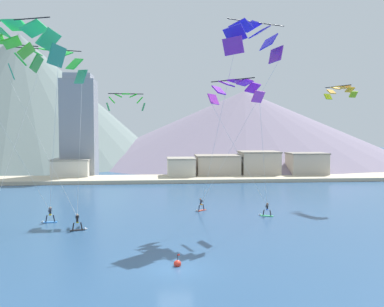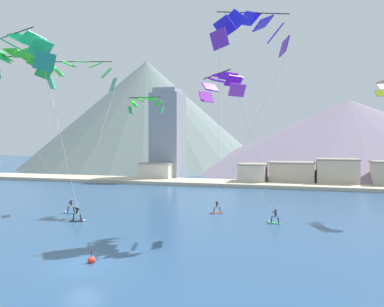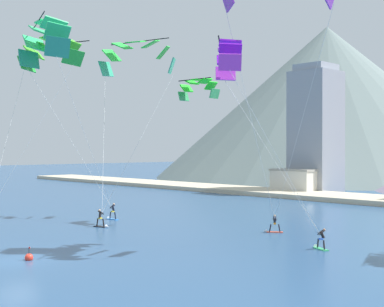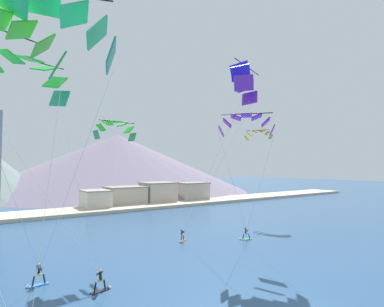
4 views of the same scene
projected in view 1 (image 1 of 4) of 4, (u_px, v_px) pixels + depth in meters
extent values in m
plane|color=navy|center=(176.00, 269.00, 30.95)|extent=(400.00, 400.00, 0.00)
cube|color=#E54C33|center=(201.00, 210.00, 53.16)|extent=(1.40, 1.24, 0.07)
cylinder|color=black|center=(204.00, 207.00, 53.41)|extent=(0.24, 0.23, 0.67)
cylinder|color=black|center=(199.00, 208.00, 52.86)|extent=(0.24, 0.23, 0.67)
cube|color=orange|center=(201.00, 204.00, 53.12)|extent=(0.34, 0.36, 0.12)
cylinder|color=black|center=(201.00, 202.00, 53.15)|extent=(0.37, 0.40, 0.57)
cylinder|color=black|center=(202.00, 201.00, 53.14)|extent=(0.36, 0.43, 0.37)
cylinder|color=black|center=(201.00, 201.00, 52.99)|extent=(0.36, 0.43, 0.37)
cylinder|color=black|center=(203.00, 201.00, 52.94)|extent=(0.43, 0.35, 0.03)
sphere|color=tan|center=(200.00, 199.00, 53.20)|extent=(0.21, 0.21, 0.21)
cone|color=white|center=(196.00, 211.00, 52.56)|extent=(0.46, 0.47, 0.36)
cube|color=black|center=(77.00, 230.00, 42.78)|extent=(1.50, 0.73, 0.07)
cylinder|color=black|center=(73.00, 226.00, 42.64)|extent=(0.27, 0.17, 0.74)
cylinder|color=black|center=(81.00, 226.00, 42.87)|extent=(0.27, 0.17, 0.74)
cube|color=yellow|center=(77.00, 222.00, 42.73)|extent=(0.29, 0.35, 0.12)
cylinder|color=black|center=(77.00, 219.00, 42.67)|extent=(0.28, 0.36, 0.62)
cylinder|color=black|center=(76.00, 217.00, 42.72)|extent=(0.19, 0.54, 0.41)
cylinder|color=black|center=(78.00, 217.00, 42.79)|extent=(0.19, 0.54, 0.41)
cylinder|color=black|center=(77.00, 217.00, 42.92)|extent=(0.52, 0.14, 0.03)
sphere|color=tan|center=(77.00, 215.00, 42.57)|extent=(0.23, 0.23, 0.23)
cone|color=white|center=(86.00, 229.00, 43.03)|extent=(0.37, 0.41, 0.36)
cube|color=#33B266|center=(267.00, 216.00, 49.82)|extent=(1.49, 0.99, 0.07)
cylinder|color=black|center=(270.00, 213.00, 49.67)|extent=(0.25, 0.19, 0.68)
cylinder|color=black|center=(264.00, 212.00, 49.93)|extent=(0.25, 0.19, 0.68)
cube|color=blue|center=(267.00, 210.00, 49.78)|extent=(0.31, 0.35, 0.12)
cylinder|color=black|center=(267.00, 207.00, 49.86)|extent=(0.36, 0.47, 0.57)
cylinder|color=black|center=(268.00, 206.00, 49.72)|extent=(0.27, 0.47, 0.37)
cylinder|color=black|center=(266.00, 205.00, 49.80)|extent=(0.27, 0.47, 0.37)
cylinder|color=black|center=(267.00, 206.00, 49.59)|extent=(0.49, 0.24, 0.03)
sphere|color=#9E7051|center=(267.00, 204.00, 50.00)|extent=(0.21, 0.21, 0.21)
cone|color=white|center=(260.00, 215.00, 50.10)|extent=(0.42, 0.45, 0.36)
cube|color=#337FDB|center=(50.00, 222.00, 46.41)|extent=(1.47, 0.56, 0.07)
cylinder|color=black|center=(54.00, 218.00, 46.46)|extent=(0.26, 0.14, 0.74)
cylinder|color=black|center=(46.00, 219.00, 46.32)|extent=(0.26, 0.14, 0.74)
cube|color=yellow|center=(50.00, 215.00, 46.37)|extent=(0.26, 0.33, 0.12)
cylinder|color=black|center=(50.00, 212.00, 46.41)|extent=(0.25, 0.37, 0.63)
cylinder|color=black|center=(51.00, 210.00, 46.32)|extent=(0.13, 0.54, 0.41)
cylinder|color=black|center=(49.00, 210.00, 46.28)|extent=(0.13, 0.54, 0.41)
cylinder|color=black|center=(50.00, 211.00, 46.13)|extent=(0.52, 0.08, 0.03)
sphere|color=tan|center=(50.00, 208.00, 46.48)|extent=(0.23, 0.23, 0.23)
cone|color=white|center=(42.00, 222.00, 46.26)|extent=(0.33, 0.38, 0.36)
cube|color=purple|center=(276.00, 55.00, 48.83)|extent=(1.30, 2.32, 1.87)
cube|color=#3124DE|center=(269.00, 42.00, 48.50)|extent=(1.89, 2.63, 1.80)
cube|color=#3124DE|center=(260.00, 32.00, 47.73)|extent=(2.37, 2.75, 1.40)
cube|color=#3124DE|center=(250.00, 27.00, 46.66)|extent=(2.66, 2.71, 0.75)
cube|color=#3124DE|center=(241.00, 27.00, 45.47)|extent=(2.73, 2.47, 1.40)
cube|color=#3124DE|center=(235.00, 34.00, 44.38)|extent=(2.59, 2.08, 1.80)
cube|color=purple|center=(233.00, 46.00, 43.60)|extent=(2.20, 1.61, 1.87)
cylinder|color=black|center=(257.00, 23.00, 45.98)|extent=(6.93, 2.86, 0.10)
cylinder|color=silver|center=(239.00, 134.00, 50.87)|extent=(8.28, 3.98, 16.64)
cylinder|color=silver|center=(217.00, 135.00, 48.15)|extent=(2.22, 8.91, 16.64)
cube|color=#30A97F|center=(11.00, 72.00, 47.33)|extent=(1.19, 2.17, 1.86)
cube|color=#24D73B|center=(20.00, 59.00, 47.48)|extent=(1.79, 2.42, 1.68)
cube|color=#24D73B|center=(34.00, 51.00, 48.03)|extent=(2.25, 2.53, 1.22)
cube|color=#24D73B|center=(49.00, 50.00, 48.89)|extent=(2.49, 2.54, 0.55)
cube|color=#24D73B|center=(63.00, 54.00, 49.92)|extent=(2.53, 2.41, 1.22)
cube|color=#24D73B|center=(74.00, 64.00, 50.94)|extent=(2.32, 2.15, 1.68)
cube|color=#30A97F|center=(81.00, 77.00, 51.79)|extent=(1.88, 1.82, 1.86)
cylinder|color=black|center=(47.00, 49.00, 49.58)|extent=(7.60, 2.32, 0.10)
cylinder|color=silver|center=(42.00, 145.00, 45.17)|extent=(8.27, 6.11, 14.37)
cylinder|color=silver|center=(80.00, 144.00, 47.51)|extent=(1.02, 10.16, 14.37)
cube|color=#BB38C7|center=(258.00, 97.00, 42.03)|extent=(1.61, 1.48, 1.17)
cube|color=#7814C9|center=(253.00, 88.00, 42.45)|extent=(1.83, 1.73, 0.99)
cube|color=#7814C9|center=(245.00, 82.00, 43.06)|extent=(1.94, 1.90, 0.66)
cube|color=#7814C9|center=(236.00, 81.00, 43.77)|extent=(1.95, 1.95, 0.24)
cube|color=#7814C9|center=(227.00, 84.00, 44.47)|extent=(1.89, 1.95, 0.66)
cube|color=#7814C9|center=(219.00, 90.00, 45.07)|extent=(1.72, 1.83, 0.99)
cube|color=#BB38C7|center=(213.00, 99.00, 45.49)|extent=(1.46, 1.62, 1.17)
cylinder|color=black|center=(232.00, 80.00, 43.22)|extent=(3.74, 4.27, 0.10)
cylinder|color=silver|center=(264.00, 158.00, 45.75)|extent=(2.70, 6.88, 11.58)
cylinder|color=silver|center=(240.00, 157.00, 47.61)|extent=(6.90, 2.78, 11.58)
cube|color=#48CA28|center=(12.00, 43.00, 40.43)|extent=(1.69, 2.35, 1.05)
cube|color=#48CA28|center=(26.00, 51.00, 40.65)|extent=(1.31, 2.32, 1.43)
cube|color=green|center=(37.00, 63.00, 40.73)|extent=(0.81, 2.25, 1.62)
cylinder|color=silver|center=(14.00, 147.00, 37.28)|extent=(2.73, 7.51, 14.36)
cube|color=#218D70|center=(57.00, 56.00, 37.75)|extent=(1.37, 2.19, 1.89)
cube|color=#2ACC6C|center=(49.00, 39.00, 38.02)|extent=(1.91, 2.30, 1.73)
cube|color=#2ACC6C|center=(34.00, 29.00, 38.26)|extent=(2.18, 2.39, 1.26)
cube|color=#2ACC6C|center=(16.00, 25.00, 38.41)|extent=(2.11, 2.43, 0.56)
cylinder|color=black|center=(11.00, 20.00, 37.43)|extent=(7.35, 2.78, 0.10)
cylinder|color=silver|center=(54.00, 145.00, 41.87)|extent=(2.92, 8.03, 14.46)
cylinder|color=silver|center=(13.00, 145.00, 42.12)|extent=(5.25, 6.81, 14.46)
cube|color=#A0C414|center=(353.00, 94.00, 57.40)|extent=(1.31, 0.99, 0.86)
cube|color=orange|center=(350.00, 90.00, 57.90)|extent=(1.38, 1.19, 0.69)
cube|color=orange|center=(345.00, 87.00, 58.57)|extent=(1.43, 1.29, 0.43)
cube|color=orange|center=(341.00, 87.00, 59.35)|extent=(1.43, 1.31, 0.13)
cube|color=orange|center=(336.00, 88.00, 60.14)|extent=(1.42, 1.30, 0.43)
cube|color=orange|center=(331.00, 92.00, 60.86)|extent=(1.38, 1.20, 0.69)
cube|color=#A0C414|center=(328.00, 97.00, 61.43)|extent=(1.30, 1.02, 0.86)
cylinder|color=black|center=(338.00, 86.00, 59.11)|extent=(1.86, 4.43, 0.10)
cube|color=#339F57|center=(143.00, 107.00, 51.52)|extent=(0.53, 1.31, 0.96)
cube|color=#1CE61F|center=(140.00, 100.00, 51.38)|extent=(0.84, 1.33, 0.83)
cube|color=#1CE61F|center=(133.00, 96.00, 51.21)|extent=(1.02, 1.35, 0.55)
cube|color=#1CE61F|center=(126.00, 94.00, 51.06)|extent=(1.04, 1.35, 0.17)
cube|color=#1CE61F|center=(118.00, 96.00, 50.94)|extent=(0.98, 1.34, 0.55)
cube|color=#1CE61F|center=(112.00, 100.00, 50.88)|extent=(0.77, 1.33, 0.83)
cube|color=#339F57|center=(108.00, 107.00, 50.88)|extent=(0.43, 1.31, 0.96)
cylinder|color=black|center=(126.00, 94.00, 50.49)|extent=(4.13, 0.54, 0.10)
sphere|color=red|center=(177.00, 264.00, 31.64)|extent=(0.56, 0.56, 0.56)
cylinder|color=black|center=(177.00, 257.00, 31.61)|extent=(0.04, 0.04, 0.44)
cube|color=red|center=(179.00, 255.00, 31.61)|extent=(0.18, 0.01, 0.12)
cube|color=beige|center=(162.00, 179.00, 84.24)|extent=(180.00, 10.00, 0.70)
cube|color=beige|center=(217.00, 167.00, 90.00)|extent=(8.87, 6.78, 4.42)
cube|color=gray|center=(217.00, 156.00, 89.86)|extent=(9.22, 7.05, 0.30)
cube|color=beige|center=(181.00, 169.00, 86.98)|extent=(5.43, 6.49, 4.06)
cube|color=gray|center=(181.00, 158.00, 86.86)|extent=(5.65, 6.75, 0.30)
cube|color=silver|center=(72.00, 170.00, 86.80)|extent=(7.28, 5.90, 3.82)
cube|color=#99958B|center=(71.00, 160.00, 86.69)|extent=(7.57, 6.14, 0.30)
cube|color=#B7AD9E|center=(307.00, 166.00, 90.30)|extent=(7.74, 5.74, 4.88)
cube|color=gray|center=(307.00, 153.00, 90.16)|extent=(8.05, 5.97, 0.30)
cube|color=beige|center=(259.00, 165.00, 90.46)|extent=(7.85, 6.93, 5.19)
cube|color=gray|center=(259.00, 152.00, 90.31)|extent=(8.16, 7.21, 0.30)
cube|color=gray|center=(79.00, 129.00, 89.96)|extent=(7.00, 7.00, 20.44)
cube|color=#979DA8|center=(79.00, 77.00, 89.35)|extent=(5.60, 5.60, 1.20)
cone|color=slate|center=(20.00, 98.00, 130.60)|extent=(88.45, 88.45, 39.09)
cone|color=slate|center=(244.00, 126.00, 136.58)|extent=(102.08, 102.08, 22.31)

